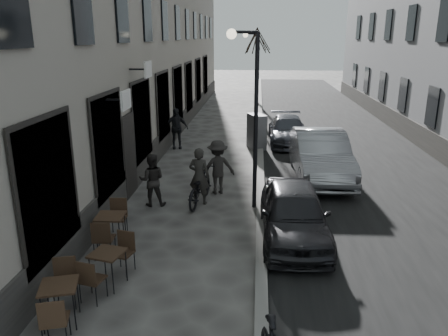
# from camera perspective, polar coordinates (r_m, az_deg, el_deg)

# --- Properties ---
(road) EXTENTS (7.30, 60.00, 0.00)m
(road) POSITION_cam_1_polar(r_m,az_deg,el_deg) (23.03, 13.90, 4.11)
(road) COLOR black
(road) RESTS_ON ground
(kerb) EXTENTS (0.25, 60.00, 0.12)m
(kerb) POSITION_cam_1_polar(r_m,az_deg,el_deg) (22.70, 4.76, 4.52)
(kerb) COLOR slate
(kerb) RESTS_ON ground
(streetlamp_near) EXTENTS (0.90, 0.28, 5.09)m
(streetlamp_near) POSITION_cam_1_polar(r_m,az_deg,el_deg) (12.31, 3.43, 8.71)
(streetlamp_near) COLOR black
(streetlamp_near) RESTS_ON ground
(streetlamp_far) EXTENTS (0.90, 0.28, 5.09)m
(streetlamp_far) POSITION_cam_1_polar(r_m,az_deg,el_deg) (24.24, 4.04, 12.74)
(streetlamp_far) COLOR black
(streetlamp_far) RESTS_ON ground
(tree_near) EXTENTS (2.40, 2.40, 5.70)m
(tree_near) POSITION_cam_1_polar(r_m,az_deg,el_deg) (27.18, 4.33, 16.35)
(tree_near) COLOR black
(tree_near) RESTS_ON ground
(tree_far) EXTENTS (2.40, 2.40, 5.70)m
(tree_far) POSITION_cam_1_polar(r_m,az_deg,el_deg) (33.18, 4.40, 16.44)
(tree_far) COLOR black
(tree_far) RESTS_ON ground
(bistro_set_a) EXTENTS (0.83, 1.59, 0.91)m
(bistro_set_a) POSITION_cam_1_polar(r_m,az_deg,el_deg) (8.49, -20.61, -15.82)
(bistro_set_a) COLOR black
(bistro_set_a) RESTS_ON ground
(bistro_set_b) EXTENTS (0.76, 1.55, 0.89)m
(bistro_set_b) POSITION_cam_1_polar(r_m,az_deg,el_deg) (9.34, -14.88, -12.17)
(bistro_set_b) COLOR black
(bistro_set_b) RESTS_ON ground
(bistro_set_c) EXTENTS (0.68, 1.61, 0.94)m
(bistro_set_c) POSITION_cam_1_polar(r_m,az_deg,el_deg) (10.94, -14.55, -7.52)
(bistro_set_c) COLOR black
(bistro_set_c) RESTS_ON ground
(utility_cabinet) EXTENTS (0.93, 1.18, 1.56)m
(utility_cabinet) POSITION_cam_1_polar(r_m,az_deg,el_deg) (19.71, 4.28, 4.77)
(utility_cabinet) COLOR #59595B
(utility_cabinet) RESTS_ON ground
(bicycle) EXTENTS (1.02, 2.12, 1.07)m
(bicycle) POSITION_cam_1_polar(r_m,az_deg,el_deg) (13.22, -3.23, -2.45)
(bicycle) COLOR black
(bicycle) RESTS_ON ground
(cyclist_rider) EXTENTS (0.69, 0.51, 1.75)m
(cyclist_rider) POSITION_cam_1_polar(r_m,az_deg,el_deg) (13.11, -3.25, -1.05)
(cyclist_rider) COLOR #292723
(cyclist_rider) RESTS_ON ground
(pedestrian_near) EXTENTS (0.85, 0.70, 1.60)m
(pedestrian_near) POSITION_cam_1_polar(r_m,az_deg,el_deg) (13.15, -9.40, -1.54)
(pedestrian_near) COLOR #272321
(pedestrian_near) RESTS_ON ground
(pedestrian_mid) EXTENTS (1.27, 0.96, 1.75)m
(pedestrian_mid) POSITION_cam_1_polar(r_m,az_deg,el_deg) (13.95, -0.85, 0.11)
(pedestrian_mid) COLOR black
(pedestrian_mid) RESTS_ON ground
(pedestrian_far) EXTENTS (1.15, 0.67, 1.84)m
(pedestrian_far) POSITION_cam_1_polar(r_m,az_deg,el_deg) (19.77, -6.28, 5.17)
(pedestrian_far) COLOR black
(pedestrian_far) RESTS_ON ground
(car_near) EXTENTS (1.71, 4.07, 1.38)m
(car_near) POSITION_cam_1_polar(r_m,az_deg,el_deg) (11.03, 9.11, -5.81)
(car_near) COLOR black
(car_near) RESTS_ON ground
(car_mid) EXTENTS (1.90, 5.12, 1.67)m
(car_mid) POSITION_cam_1_polar(r_m,az_deg,el_deg) (15.90, 12.46, 1.67)
(car_mid) COLOR gray
(car_mid) RESTS_ON ground
(car_far) EXTENTS (1.79, 4.33, 1.25)m
(car_far) POSITION_cam_1_polar(r_m,az_deg,el_deg) (20.90, 8.35, 4.90)
(car_far) COLOR #3A3C45
(car_far) RESTS_ON ground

